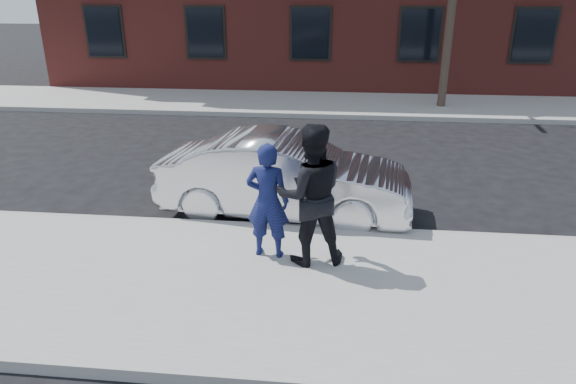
# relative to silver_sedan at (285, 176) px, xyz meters

# --- Properties ---
(ground) EXTENTS (100.00, 100.00, 0.00)m
(ground) POSITION_rel_silver_sedan_xyz_m (-0.36, -2.30, -0.71)
(ground) COLOR black
(ground) RESTS_ON ground
(near_sidewalk) EXTENTS (50.00, 3.50, 0.15)m
(near_sidewalk) POSITION_rel_silver_sedan_xyz_m (-0.36, -2.55, -0.63)
(near_sidewalk) COLOR gray
(near_sidewalk) RESTS_ON ground
(near_curb) EXTENTS (50.00, 0.10, 0.15)m
(near_curb) POSITION_rel_silver_sedan_xyz_m (-0.36, -0.75, -0.63)
(near_curb) COLOR #999691
(near_curb) RESTS_ON ground
(far_sidewalk) EXTENTS (50.00, 3.50, 0.15)m
(far_sidewalk) POSITION_rel_silver_sedan_xyz_m (-0.36, 8.95, -0.63)
(far_sidewalk) COLOR gray
(far_sidewalk) RESTS_ON ground
(far_curb) EXTENTS (50.00, 0.10, 0.15)m
(far_curb) POSITION_rel_silver_sedan_xyz_m (-0.36, 7.15, -0.63)
(far_curb) COLOR #999691
(far_curb) RESTS_ON ground
(silver_sedan) EXTENTS (4.41, 1.87, 1.42)m
(silver_sedan) POSITION_rel_silver_sedan_xyz_m (0.00, 0.00, 0.00)
(silver_sedan) COLOR silver
(silver_sedan) RESTS_ON ground
(man_hoodie) EXTENTS (0.64, 0.52, 1.66)m
(man_hoodie) POSITION_rel_silver_sedan_xyz_m (-0.05, -1.75, 0.27)
(man_hoodie) COLOR navy
(man_hoodie) RESTS_ON near_sidewalk
(man_peacoat) EXTENTS (1.10, 0.94, 1.97)m
(man_peacoat) POSITION_rel_silver_sedan_xyz_m (0.55, -1.85, 0.43)
(man_peacoat) COLOR black
(man_peacoat) RESTS_ON near_sidewalk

